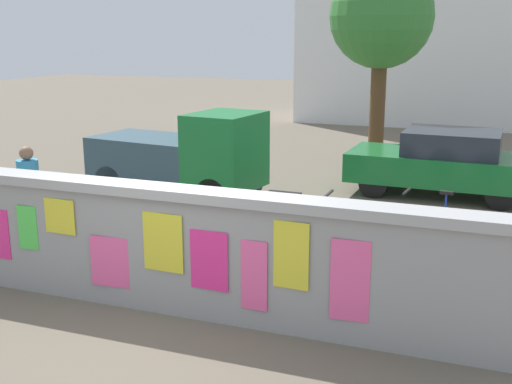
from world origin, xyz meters
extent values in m
plane|color=#6B6051|center=(0.00, 8.00, 0.00)|extent=(60.00, 60.00, 0.00)
cube|color=#979797|center=(0.00, 0.00, 0.73)|extent=(8.05, 0.30, 1.47)
cube|color=#A9A9A9|center=(0.00, 0.00, 1.53)|extent=(8.25, 0.42, 0.12)
cube|color=#4CD84C|center=(-2.03, -0.16, 0.90)|extent=(0.29, 0.03, 0.59)
cube|color=yellow|center=(-1.51, -0.16, 1.11)|extent=(0.46, 0.03, 0.45)
cube|color=#F9599E|center=(-0.80, -0.16, 0.59)|extent=(0.53, 0.04, 0.65)
cube|color=yellow|center=(-0.04, -0.16, 0.94)|extent=(0.53, 0.03, 0.72)
cube|color=#F42D8C|center=(0.56, -0.16, 0.79)|extent=(0.48, 0.02, 0.72)
cube|color=#F9599E|center=(1.12, -0.16, 0.67)|extent=(0.32, 0.03, 0.83)
cube|color=yellow|center=(1.55, -0.16, 0.98)|extent=(0.41, 0.03, 0.78)
cube|color=#F9599E|center=(2.22, -0.16, 0.77)|extent=(0.43, 0.03, 0.93)
cylinder|color=black|center=(-1.16, 5.43, 0.35)|extent=(0.72, 0.29, 0.70)
cylinder|color=black|center=(-1.33, 4.14, 0.35)|extent=(0.72, 0.29, 0.70)
cylinder|color=black|center=(-3.64, 5.74, 0.35)|extent=(0.72, 0.29, 0.70)
cylinder|color=black|center=(-3.81, 4.46, 0.35)|extent=(0.72, 0.29, 0.70)
cube|color=#197233|center=(-1.35, 4.79, 1.10)|extent=(1.38, 1.64, 1.50)
cube|color=#334C59|center=(-3.13, 5.02, 0.80)|extent=(2.57, 1.79, 0.90)
cylinder|color=black|center=(1.31, 6.42, 0.30)|extent=(0.61, 0.20, 0.60)
cylinder|color=black|center=(1.37, 7.88, 0.30)|extent=(0.61, 0.20, 0.60)
cylinder|color=black|center=(3.81, 6.32, 0.30)|extent=(0.61, 0.20, 0.60)
cylinder|color=black|center=(3.87, 7.78, 0.30)|extent=(0.61, 0.20, 0.60)
cube|color=#197233|center=(2.59, 7.10, 0.60)|extent=(3.87, 1.85, 0.60)
cube|color=#262D38|center=(2.79, 7.09, 1.15)|extent=(1.96, 1.61, 0.50)
cylinder|color=black|center=(1.25, 3.11, 0.30)|extent=(0.60, 0.11, 0.60)
cylinder|color=black|center=(-0.05, 3.13, 0.30)|extent=(0.60, 0.13, 0.60)
cube|color=silver|center=(0.60, 3.12, 0.58)|extent=(1.00, 0.25, 0.32)
cube|color=black|center=(0.40, 3.12, 0.76)|extent=(0.56, 0.23, 0.10)
cube|color=#262626|center=(1.15, 3.12, 0.85)|extent=(0.05, 0.56, 0.03)
cylinder|color=black|center=(2.27, 3.63, 0.33)|extent=(0.66, 0.11, 0.66)
cylinder|color=black|center=(3.32, 3.51, 0.33)|extent=(0.66, 0.11, 0.66)
cube|color=#1933A5|center=(2.79, 3.57, 0.51)|extent=(0.95, 0.15, 0.06)
cylinder|color=#1933A5|center=(2.94, 3.56, 0.73)|extent=(0.03, 0.03, 0.40)
cube|color=black|center=(2.94, 3.56, 0.93)|extent=(0.21, 0.10, 0.05)
cube|color=black|center=(2.32, 3.63, 0.88)|extent=(0.09, 0.44, 0.03)
cylinder|color=black|center=(-2.49, 1.80, 0.33)|extent=(0.66, 0.05, 0.66)
cylinder|color=black|center=(-1.44, 1.81, 0.33)|extent=(0.66, 0.05, 0.66)
cube|color=silver|center=(-1.96, 1.81, 0.51)|extent=(0.95, 0.05, 0.06)
cylinder|color=silver|center=(-1.81, 1.81, 0.73)|extent=(0.03, 0.03, 0.40)
cube|color=black|center=(-1.81, 1.81, 0.93)|extent=(0.20, 0.08, 0.05)
cube|color=black|center=(-2.44, 1.80, 0.88)|extent=(0.04, 0.44, 0.03)
cylinder|color=yellow|center=(-3.32, 1.57, 0.40)|extent=(0.12, 0.12, 0.80)
cylinder|color=yellow|center=(-3.42, 1.42, 0.40)|extent=(0.12, 0.12, 0.80)
cylinder|color=#338CBF|center=(-3.37, 1.49, 1.10)|extent=(0.47, 0.47, 0.60)
sphere|color=#8C664C|center=(-3.37, 1.49, 1.51)|extent=(0.22, 0.22, 0.22)
cylinder|color=brown|center=(0.71, 10.01, 1.42)|extent=(0.40, 0.40, 2.85)
sphere|color=#327830|center=(0.71, 10.01, 3.76)|extent=(2.61, 2.61, 2.61)
cube|color=white|center=(0.97, 19.01, 3.66)|extent=(9.21, 4.52, 7.32)
camera|label=1|loc=(3.49, -6.45, 3.36)|focal=44.28mm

